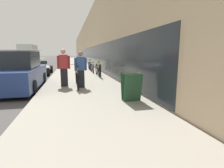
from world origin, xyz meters
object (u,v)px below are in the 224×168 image
object	(u,v)px
tandem_bicycle	(77,77)
parked_sedan_curbside	(19,73)
person_bystander	(64,68)
cruiser_bike_middle	(92,68)
sandwich_board_sign	(131,87)
cruiser_bike_nearest	(98,70)
cruiser_bike_farthest	(90,66)
moving_truck	(29,54)
bike_rack_hoop	(100,70)
vintage_roadster_curbside	(38,69)
person_rider	(81,69)

from	to	relation	value
tandem_bicycle	parked_sedan_curbside	world-z (taller)	parked_sedan_curbside
parked_sedan_curbside	person_bystander	bearing A→B (deg)	-8.79
cruiser_bike_middle	sandwich_board_sign	world-z (taller)	sandwich_board_sign
sandwich_board_sign	cruiser_bike_nearest	bearing A→B (deg)	90.69
person_bystander	sandwich_board_sign	distance (m)	3.74
cruiser_bike_farthest	moving_truck	xyz separation A→B (m)	(-8.08, 15.14, 0.95)
cruiser_bike_nearest	parked_sedan_curbside	distance (m)	5.01
cruiser_bike_nearest	parked_sedan_curbside	size ratio (longest dim) A/B	0.43
tandem_bicycle	bike_rack_hoop	size ratio (longest dim) A/B	3.05
tandem_bicycle	cruiser_bike_nearest	xyz separation A→B (m)	(1.50, 3.44, 0.00)
cruiser_bike_farthest	vintage_roadster_curbside	size ratio (longest dim) A/B	0.43
bike_rack_hoop	moving_truck	size ratio (longest dim) A/B	0.14
bike_rack_hoop	parked_sedan_curbside	distance (m)	4.43
person_rider	bike_rack_hoop	bearing A→B (deg)	64.47
cruiser_bike_nearest	parked_sedan_curbside	xyz separation A→B (m)	(-4.01, -2.99, 0.23)
bike_rack_hoop	cruiser_bike_nearest	size ratio (longest dim) A/B	0.44
cruiser_bike_middle	cruiser_bike_farthest	size ratio (longest dim) A/B	1.01
person_rider	vintage_roadster_curbside	size ratio (longest dim) A/B	0.40
cruiser_bike_middle	bike_rack_hoop	bearing A→B (deg)	-88.73
tandem_bicycle	cruiser_bike_farthest	xyz separation A→B (m)	(1.40, 7.67, -0.01)
moving_truck	cruiser_bike_middle	bearing A→B (deg)	-64.85
tandem_bicycle	cruiser_bike_farthest	size ratio (longest dim) A/B	1.51
parked_sedan_curbside	moving_truck	distance (m)	22.76
moving_truck	person_rider	bearing A→B (deg)	-73.52
cruiser_bike_nearest	moving_truck	size ratio (longest dim) A/B	0.31
person_rider	parked_sedan_curbside	bearing A→B (deg)	164.12
bike_rack_hoop	sandwich_board_sign	distance (m)	5.31
person_rider	cruiser_bike_nearest	size ratio (longest dim) A/B	0.82
person_rider	parked_sedan_curbside	world-z (taller)	parked_sedan_curbside
vintage_roadster_curbside	moving_truck	size ratio (longest dim) A/B	0.64
tandem_bicycle	vintage_roadster_curbside	bearing A→B (deg)	113.67
parked_sedan_curbside	cruiser_bike_farthest	bearing A→B (deg)	61.61
person_bystander	moving_truck	size ratio (longest dim) A/B	0.27
cruiser_bike_farthest	parked_sedan_curbside	world-z (taller)	parked_sedan_curbside
cruiser_bike_middle	vintage_roadster_curbside	size ratio (longest dim) A/B	0.44
tandem_bicycle	person_rider	bearing A→B (deg)	-62.50
person_rider	person_bystander	xyz separation A→B (m)	(-0.73, 0.46, 0.05)
person_rider	bike_rack_hoop	world-z (taller)	person_rider
person_bystander	sandwich_board_sign	xyz separation A→B (m)	(2.14, -3.05, -0.39)
cruiser_bike_middle	vintage_roadster_curbside	world-z (taller)	vintage_roadster_curbside
bike_rack_hoop	cruiser_bike_middle	bearing A→B (deg)	91.27
tandem_bicycle	bike_rack_hoop	xyz separation A→B (m)	(1.46, 2.40, 0.11)
cruiser_bike_farthest	parked_sedan_curbside	bearing A→B (deg)	-118.39
cruiser_bike_nearest	cruiser_bike_farthest	xyz separation A→B (m)	(-0.10, 4.24, -0.01)
cruiser_bike_nearest	cruiser_bike_farthest	world-z (taller)	cruiser_bike_nearest
bike_rack_hoop	vintage_roadster_curbside	distance (m)	5.59
person_bystander	bike_rack_hoop	world-z (taller)	person_bystander
vintage_roadster_curbside	bike_rack_hoop	bearing A→B (deg)	-41.95
person_rider	cruiser_bike_nearest	xyz separation A→B (m)	(1.33, 3.75, -0.38)
tandem_bicycle	vintage_roadster_curbside	world-z (taller)	tandem_bicycle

